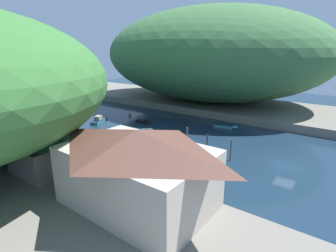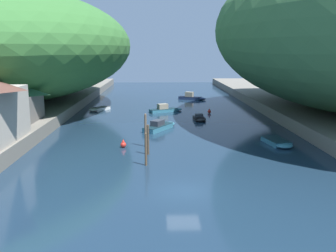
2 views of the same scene
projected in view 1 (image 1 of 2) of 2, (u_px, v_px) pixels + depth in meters
water_surface at (123, 126)px, 51.09m from camera, size 130.00×130.00×0.00m
right_bank at (193, 101)px, 71.17m from camera, size 22.00×120.00×1.60m
hillside_right at (210, 55)px, 66.32m from camera, size 41.90×58.65×23.07m
waterfront_building at (137, 167)px, 21.83m from camera, size 8.72×13.17×6.73m
boathouse_shed at (50, 146)px, 28.75m from camera, size 7.24×6.74×5.08m
boat_white_cruiser at (41, 133)px, 46.34m from camera, size 3.70×4.40×0.52m
boat_red_skiff at (144, 121)px, 53.47m from camera, size 1.74×3.48×0.93m
boat_far_right_bank at (79, 105)px, 67.72m from camera, size 5.97×3.75×1.60m
boat_small_dinghy at (227, 126)px, 50.40m from camera, size 2.69×4.84×0.56m
boat_cabin_cruiser at (148, 133)px, 45.43m from camera, size 4.76×6.44×1.34m
boat_navy_launch at (100, 120)px, 54.34m from camera, size 6.01×3.93×1.40m
mooring_post_nearest at (231, 150)px, 34.95m from camera, size 0.21×0.21×3.05m
mooring_post_second at (207, 144)px, 37.11m from camera, size 0.24×0.24×3.07m
mooring_post_middle at (187, 139)px, 38.59m from camera, size 0.25×0.25×3.63m
channel_buoy_near at (130, 115)px, 58.88m from camera, size 0.57×0.57×0.85m
channel_buoy_far at (180, 153)px, 36.94m from camera, size 0.61×0.61×0.92m
person_on_quay at (185, 185)px, 23.92m from camera, size 0.25×0.40×1.69m
person_by_boathouse at (162, 179)px, 25.02m from camera, size 0.26×0.40×1.69m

